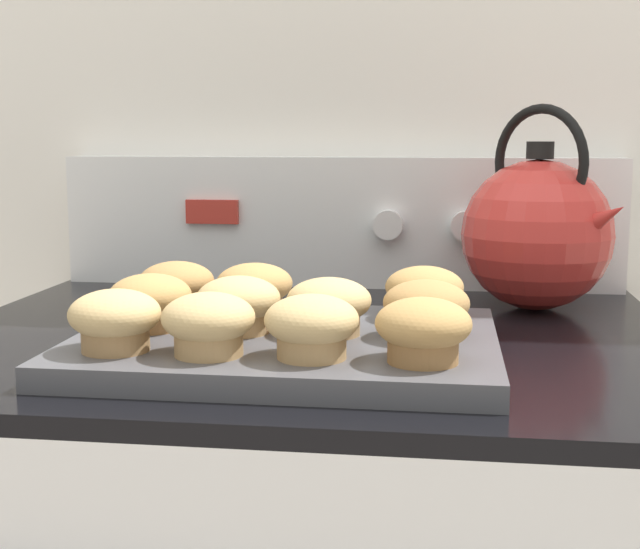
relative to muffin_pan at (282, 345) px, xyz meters
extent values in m
cube|color=white|center=(0.00, 0.46, 0.30)|extent=(8.00, 0.05, 2.40)
cube|color=black|center=(0.00, 0.12, -0.02)|extent=(0.76, 0.63, 0.02)
cube|color=white|center=(0.00, 0.41, 0.08)|extent=(0.75, 0.05, 0.17)
cube|color=#B72D23|center=(-0.16, 0.38, 0.09)|extent=(0.07, 0.01, 0.03)
cylinder|color=white|center=(0.07, 0.37, 0.08)|extent=(0.04, 0.02, 0.04)
cylinder|color=white|center=(0.17, 0.37, 0.08)|extent=(0.04, 0.02, 0.04)
cylinder|color=white|center=(0.27, 0.37, 0.08)|extent=(0.04, 0.02, 0.04)
cube|color=#4C4C51|center=(0.00, 0.00, 0.00)|extent=(0.38, 0.30, 0.02)
cylinder|color=#A37A4C|center=(-0.13, -0.08, 0.02)|extent=(0.06, 0.06, 0.02)
ellipsoid|color=tan|center=(-0.13, -0.08, 0.04)|extent=(0.08, 0.08, 0.04)
cylinder|color=tan|center=(-0.05, -0.09, 0.02)|extent=(0.06, 0.06, 0.02)
ellipsoid|color=tan|center=(-0.05, -0.09, 0.04)|extent=(0.08, 0.08, 0.04)
cylinder|color=tan|center=(0.04, -0.09, 0.02)|extent=(0.06, 0.06, 0.02)
ellipsoid|color=tan|center=(0.04, -0.09, 0.04)|extent=(0.08, 0.08, 0.04)
cylinder|color=olive|center=(0.13, -0.09, 0.02)|extent=(0.06, 0.06, 0.02)
ellipsoid|color=tan|center=(0.13, -0.09, 0.04)|extent=(0.08, 0.08, 0.04)
cylinder|color=olive|center=(-0.13, 0.00, 0.02)|extent=(0.06, 0.06, 0.02)
ellipsoid|color=tan|center=(-0.13, 0.00, 0.04)|extent=(0.08, 0.08, 0.04)
cylinder|color=tan|center=(-0.04, 0.00, 0.02)|extent=(0.06, 0.06, 0.02)
ellipsoid|color=tan|center=(-0.04, 0.00, 0.04)|extent=(0.08, 0.08, 0.04)
cylinder|color=tan|center=(0.04, 0.00, 0.02)|extent=(0.06, 0.06, 0.02)
ellipsoid|color=tan|center=(0.04, 0.00, 0.04)|extent=(0.08, 0.08, 0.04)
cylinder|color=tan|center=(0.13, 0.00, 0.02)|extent=(0.06, 0.06, 0.02)
ellipsoid|color=#B2844C|center=(0.13, 0.00, 0.04)|extent=(0.08, 0.08, 0.04)
cylinder|color=tan|center=(-0.13, 0.09, 0.02)|extent=(0.06, 0.06, 0.02)
ellipsoid|color=#B2844C|center=(-0.13, 0.09, 0.04)|extent=(0.08, 0.08, 0.04)
cylinder|color=tan|center=(-0.04, 0.08, 0.02)|extent=(0.06, 0.06, 0.02)
ellipsoid|color=tan|center=(-0.04, 0.08, 0.04)|extent=(0.08, 0.08, 0.04)
cylinder|color=tan|center=(0.13, 0.09, 0.02)|extent=(0.06, 0.06, 0.02)
ellipsoid|color=tan|center=(0.13, 0.09, 0.04)|extent=(0.08, 0.08, 0.04)
sphere|color=red|center=(0.25, 0.27, 0.08)|extent=(0.18, 0.18, 0.18)
cylinder|color=black|center=(0.25, 0.27, 0.17)|extent=(0.03, 0.03, 0.02)
cone|color=red|center=(0.31, 0.21, 0.10)|extent=(0.09, 0.09, 0.07)
torus|color=black|center=(0.25, 0.27, 0.16)|extent=(0.10, 0.10, 0.13)
camera|label=1|loc=(0.15, -0.79, 0.19)|focal=50.00mm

